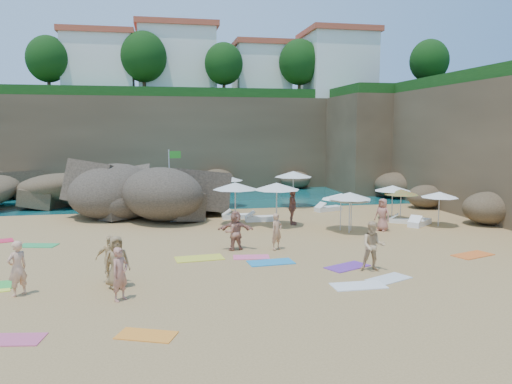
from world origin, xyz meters
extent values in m
plane|color=tan|center=(0.00, 0.00, 0.00)|extent=(120.00, 120.00, 0.00)
plane|color=#0C4751|center=(0.00, 30.00, 0.00)|extent=(120.00, 120.00, 0.00)
cube|color=brown|center=(2.00, 25.00, 4.00)|extent=(44.00, 8.00, 8.00)
cube|color=brown|center=(19.00, 8.00, 4.00)|extent=(8.00, 30.00, 8.00)
cube|color=brown|center=(17.00, 20.00, 4.00)|extent=(10.00, 12.00, 8.00)
cube|color=white|center=(-8.00, 26.00, 10.75)|extent=(6.00, 5.00, 5.50)
cube|color=#B2472D|center=(-8.00, 26.00, 13.75)|extent=(6.48, 5.40, 0.50)
cube|color=white|center=(-1.00, 27.00, 11.25)|extent=(7.00, 6.00, 6.50)
cube|color=#B2472D|center=(-1.00, 27.00, 14.75)|extent=(7.56, 6.48, 0.50)
cube|color=white|center=(7.00, 26.00, 10.50)|extent=(5.00, 5.00, 5.00)
cube|color=#B2472D|center=(7.00, 26.00, 13.25)|extent=(5.40, 5.40, 0.50)
cube|color=white|center=(14.00, 24.00, 11.00)|extent=(6.00, 6.00, 6.00)
cube|color=#B2472D|center=(14.00, 24.00, 14.25)|extent=(6.48, 6.48, 0.50)
sphere|color=#11380F|center=(-12.00, 24.00, 11.20)|extent=(3.60, 3.60, 3.60)
sphere|color=#11380F|center=(-4.00, 24.00, 11.60)|extent=(4.05, 4.05, 4.05)
sphere|color=#11380F|center=(3.00, 23.00, 11.04)|extent=(3.42, 3.42, 3.42)
sphere|color=#11380F|center=(10.00, 23.00, 11.36)|extent=(3.78, 3.78, 3.78)
sphere|color=#11380F|center=(19.00, 16.00, 10.80)|extent=(3.15, 3.15, 3.15)
cylinder|color=white|center=(-18.00, 30.00, 3.00)|extent=(0.10, 0.10, 6.00)
cylinder|color=white|center=(-16.50, 30.00, 3.00)|extent=(0.10, 0.10, 6.00)
cylinder|color=white|center=(-15.00, 30.00, 3.00)|extent=(0.10, 0.10, 6.00)
cylinder|color=silver|center=(-2.29, 9.60, 1.99)|extent=(0.08, 0.08, 3.97)
cube|color=#288D23|center=(-1.90, 9.60, 3.65)|extent=(0.70, 0.11, 0.45)
cylinder|color=silver|center=(3.27, 3.72, 1.12)|extent=(0.07, 0.07, 2.25)
cone|color=white|center=(3.27, 3.72, 2.19)|extent=(2.52, 2.52, 0.38)
cylinder|color=silver|center=(1.56, 11.09, 1.00)|extent=(0.06, 0.06, 2.01)
cone|color=silver|center=(1.56, 11.09, 1.96)|extent=(2.25, 2.25, 0.34)
cylinder|color=silver|center=(5.97, 10.16, 1.15)|extent=(0.07, 0.07, 2.29)
cone|color=silver|center=(5.97, 10.16, 2.24)|extent=(2.57, 2.57, 0.39)
cylinder|color=silver|center=(10.36, 4.41, 0.95)|extent=(0.06, 0.06, 1.89)
cone|color=white|center=(10.36, 4.41, 1.85)|extent=(2.12, 2.12, 0.32)
cylinder|color=silver|center=(16.79, 6.13, 0.96)|extent=(0.06, 0.06, 1.93)
cone|color=silver|center=(16.79, 6.13, 1.88)|extent=(2.16, 2.16, 0.33)
cylinder|color=silver|center=(1.13, 4.49, 1.11)|extent=(0.07, 0.07, 2.22)
cone|color=silver|center=(1.13, 4.49, 2.17)|extent=(2.49, 2.49, 0.38)
cylinder|color=silver|center=(10.52, 3.68, 0.88)|extent=(0.05, 0.05, 1.76)
cone|color=red|center=(10.52, 3.68, 1.72)|extent=(1.97, 1.97, 0.30)
cylinder|color=silver|center=(11.92, 2.03, 0.89)|extent=(0.05, 0.05, 1.78)
cone|color=white|center=(11.92, 2.03, 1.74)|extent=(2.00, 2.00, 0.30)
cylinder|color=silver|center=(6.29, 2.00, 0.92)|extent=(0.05, 0.05, 1.84)
cone|color=white|center=(6.29, 2.00, 1.79)|extent=(2.06, 2.06, 0.31)
cylinder|color=silver|center=(6.80, 1.82, 0.88)|extent=(0.05, 0.05, 1.75)
cone|color=silver|center=(6.80, 1.82, 1.71)|extent=(1.97, 1.97, 0.30)
cylinder|color=silver|center=(6.52, 1.36, 0.98)|extent=(0.06, 0.06, 1.96)
cone|color=silver|center=(6.52, 1.36, 1.91)|extent=(2.20, 2.20, 0.33)
cube|color=silver|center=(-1.35, 6.50, 0.16)|extent=(2.01, 0.68, 0.31)
cube|color=white|center=(1.54, 6.41, 0.14)|extent=(1.79, 0.66, 0.27)
cube|color=white|center=(7.76, 8.07, 0.14)|extent=(1.95, 1.23, 0.29)
cube|color=white|center=(2.79, 5.39, 0.14)|extent=(1.88, 0.69, 0.29)
cube|color=white|center=(10.53, 3.22, 0.12)|extent=(1.62, 1.31, 0.25)
cube|color=white|center=(11.05, 2.46, 0.15)|extent=(1.87, 1.71, 0.30)
cube|color=#CF507A|center=(-6.68, -9.35, 0.01)|extent=(1.67, 1.02, 0.03)
cube|color=orange|center=(-3.36, -9.73, 0.01)|extent=(1.65, 1.25, 0.03)
cube|color=white|center=(3.55, -6.97, 0.02)|extent=(1.79, 0.90, 0.03)
cube|color=#6D309E|center=(4.06, -4.68, 0.02)|extent=(1.93, 1.51, 0.03)
cube|color=#248AC2|center=(1.32, -3.50, 0.02)|extent=(1.85, 1.02, 0.03)
cube|color=#F96090|center=(0.71, -2.54, 0.01)|extent=(1.56, 0.93, 0.03)
cube|color=orange|center=(9.88, -3.99, 0.02)|extent=(1.93, 1.39, 0.03)
cube|color=green|center=(-8.39, 1.35, 0.01)|extent=(1.81, 1.19, 0.03)
cube|color=yellow|center=(-1.40, -2.33, 0.02)|extent=(2.02, 1.15, 0.03)
cube|color=silver|center=(4.91, -6.43, 0.01)|extent=(1.82, 1.42, 0.03)
imported|color=#B6745F|center=(-4.19, -6.86, 0.83)|extent=(0.70, 0.72, 1.67)
imported|color=#B17158|center=(0.17, -1.15, 0.80)|extent=(0.91, 0.80, 1.59)
imported|color=#F7B08C|center=(-3.69, 11.76, 0.95)|extent=(1.20, 1.24, 1.89)
imported|color=#925749|center=(4.26, 4.03, 0.96)|extent=(0.81, 1.22, 1.92)
imported|color=#B87160|center=(8.40, 1.52, 0.85)|extent=(0.85, 0.94, 1.69)
imported|color=tan|center=(-0.80, 7.98, 0.84)|extent=(1.62, 0.86, 1.68)
imported|color=#E2A580|center=(-7.40, -5.78, 0.89)|extent=(0.76, 0.76, 1.78)
imported|color=#E0BB7F|center=(-4.65, -5.00, 0.20)|extent=(1.09, 1.71, 0.40)
imported|color=olive|center=(-4.39, -5.59, 0.23)|extent=(1.32, 1.90, 0.46)
imported|color=#B4755E|center=(0.30, -1.04, 0.22)|extent=(1.79, 1.89, 0.45)
imported|color=tan|center=(2.05, -1.47, 0.19)|extent=(1.32, 1.63, 0.38)
imported|color=tan|center=(4.78, -5.35, 0.35)|extent=(1.39, 2.01, 0.69)
camera|label=1|loc=(-2.96, -22.22, 5.24)|focal=35.00mm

